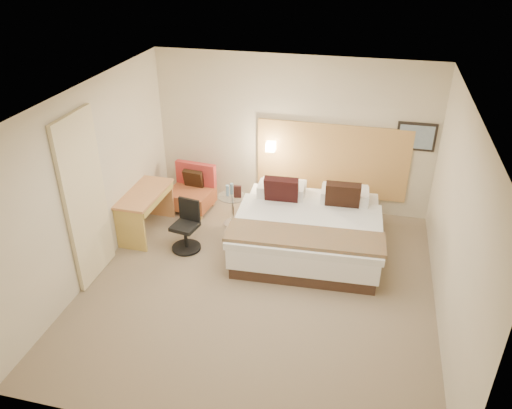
% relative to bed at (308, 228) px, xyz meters
% --- Properties ---
extents(floor, '(4.80, 5.00, 0.02)m').
position_rel_bed_xyz_m(floor, '(-0.52, -1.14, -0.36)').
color(floor, '#7F6D55').
rests_on(floor, ground).
extents(ceiling, '(4.80, 5.00, 0.02)m').
position_rel_bed_xyz_m(ceiling, '(-0.52, -1.14, 2.36)').
color(ceiling, white).
rests_on(ceiling, floor).
extents(wall_back, '(4.80, 0.02, 2.70)m').
position_rel_bed_xyz_m(wall_back, '(-0.52, 1.37, 1.00)').
color(wall_back, beige).
rests_on(wall_back, floor).
extents(wall_front, '(4.80, 0.02, 2.70)m').
position_rel_bed_xyz_m(wall_front, '(-0.52, -3.65, 1.00)').
color(wall_front, beige).
rests_on(wall_front, floor).
extents(wall_left, '(0.02, 5.00, 2.70)m').
position_rel_bed_xyz_m(wall_left, '(-2.93, -1.14, 1.00)').
color(wall_left, beige).
rests_on(wall_left, floor).
extents(wall_right, '(0.02, 5.00, 2.70)m').
position_rel_bed_xyz_m(wall_right, '(1.89, -1.14, 1.00)').
color(wall_right, beige).
rests_on(wall_right, floor).
extents(headboard_panel, '(2.60, 0.04, 1.30)m').
position_rel_bed_xyz_m(headboard_panel, '(0.18, 1.33, 0.60)').
color(headboard_panel, tan).
rests_on(headboard_panel, wall_back).
extents(art_frame, '(0.62, 0.03, 0.47)m').
position_rel_bed_xyz_m(art_frame, '(1.50, 1.34, 1.15)').
color(art_frame, black).
rests_on(art_frame, wall_back).
extents(art_canvas, '(0.54, 0.01, 0.39)m').
position_rel_bed_xyz_m(art_canvas, '(1.50, 1.32, 1.15)').
color(art_canvas, slate).
rests_on(art_canvas, wall_back).
extents(lamp_arm, '(0.02, 0.12, 0.02)m').
position_rel_bed_xyz_m(lamp_arm, '(-0.87, 1.28, 0.80)').
color(lamp_arm, silver).
rests_on(lamp_arm, wall_back).
extents(lamp_shade, '(0.15, 0.15, 0.15)m').
position_rel_bed_xyz_m(lamp_shade, '(-0.87, 1.22, 0.80)').
color(lamp_shade, '#FFEDC6').
rests_on(lamp_shade, wall_back).
extents(curtain, '(0.06, 0.90, 2.42)m').
position_rel_bed_xyz_m(curtain, '(-2.88, -1.39, 0.87)').
color(curtain, beige).
rests_on(curtain, wall_left).
extents(bottle_a, '(0.06, 0.06, 0.19)m').
position_rel_bed_xyz_m(bottle_a, '(-1.43, 0.42, 0.28)').
color(bottle_a, '#8DBBDB').
rests_on(bottle_a, side_table).
extents(bottle_b, '(0.06, 0.06, 0.19)m').
position_rel_bed_xyz_m(bottle_b, '(-1.38, 0.49, 0.28)').
color(bottle_b, '#7CA8C0').
rests_on(bottle_b, side_table).
extents(menu_folder, '(0.13, 0.06, 0.21)m').
position_rel_bed_xyz_m(menu_folder, '(-1.25, 0.40, 0.29)').
color(menu_folder, '#341715').
rests_on(menu_folder, side_table).
extents(bed, '(2.29, 2.23, 1.07)m').
position_rel_bed_xyz_m(bed, '(0.00, 0.00, 0.00)').
color(bed, '#3C281E').
rests_on(bed, floor).
extents(lounge_chair, '(0.82, 0.73, 0.79)m').
position_rel_bed_xyz_m(lounge_chair, '(-2.21, 0.79, -0.03)').
color(lounge_chair, '#A56C4D').
rests_on(lounge_chair, floor).
extents(side_table, '(0.53, 0.53, 0.53)m').
position_rel_bed_xyz_m(side_table, '(-1.35, 0.42, -0.05)').
color(side_table, white).
rests_on(side_table, floor).
extents(desk, '(0.56, 1.19, 0.74)m').
position_rel_bed_xyz_m(desk, '(-2.64, -0.16, 0.23)').
color(desk, tan).
rests_on(desk, floor).
extents(desk_chair, '(0.53, 0.53, 0.81)m').
position_rel_bed_xyz_m(desk_chair, '(-1.84, -0.46, -0.02)').
color(desk_chair, black).
rests_on(desk_chair, floor).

